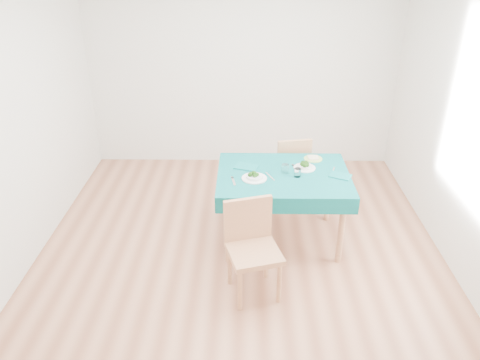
{
  "coord_description": "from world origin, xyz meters",
  "views": [
    {
      "loc": [
        0.05,
        -3.74,
        2.79
      ],
      "look_at": [
        0.0,
        0.0,
        0.85
      ],
      "focal_mm": 35.0,
      "sensor_mm": 36.0,
      "label": 1
    }
  ],
  "objects_px": {
    "chair_far": "(289,165)",
    "side_plate": "(313,159)",
    "bowl_far": "(305,165)",
    "bowl_near": "(254,175)",
    "chair_near": "(254,243)",
    "table": "(282,207)"
  },
  "relations": [
    {
      "from": "chair_far",
      "to": "side_plate",
      "type": "xyz_separation_m",
      "value": [
        0.19,
        -0.45,
        0.29
      ]
    },
    {
      "from": "chair_near",
      "to": "bowl_near",
      "type": "relative_size",
      "value": 4.42
    },
    {
      "from": "table",
      "to": "side_plate",
      "type": "xyz_separation_m",
      "value": [
        0.33,
        0.34,
        0.38
      ]
    },
    {
      "from": "chair_near",
      "to": "side_plate",
      "type": "xyz_separation_m",
      "value": [
        0.62,
        1.18,
        0.23
      ]
    },
    {
      "from": "table",
      "to": "chair_far",
      "type": "distance_m",
      "value": 0.81
    },
    {
      "from": "side_plate",
      "to": "chair_near",
      "type": "bearing_deg",
      "value": -117.84
    },
    {
      "from": "table",
      "to": "bowl_near",
      "type": "xyz_separation_m",
      "value": [
        -0.29,
        -0.11,
        0.42
      ]
    },
    {
      "from": "bowl_near",
      "to": "chair_near",
      "type": "bearing_deg",
      "value": -90.52
    },
    {
      "from": "bowl_near",
      "to": "side_plate",
      "type": "relative_size",
      "value": 1.27
    },
    {
      "from": "bowl_near",
      "to": "side_plate",
      "type": "height_order",
      "value": "bowl_near"
    },
    {
      "from": "bowl_near",
      "to": "side_plate",
      "type": "distance_m",
      "value": 0.76
    },
    {
      "from": "chair_near",
      "to": "side_plate",
      "type": "distance_m",
      "value": 1.35
    },
    {
      "from": "bowl_near",
      "to": "bowl_far",
      "type": "relative_size",
      "value": 1.11
    },
    {
      "from": "chair_far",
      "to": "chair_near",
      "type": "bearing_deg",
      "value": 64.77
    },
    {
      "from": "chair_near",
      "to": "chair_far",
      "type": "bearing_deg",
      "value": 58.9
    },
    {
      "from": "bowl_far",
      "to": "chair_near",
      "type": "bearing_deg",
      "value": -118.04
    },
    {
      "from": "bowl_near",
      "to": "bowl_far",
      "type": "bearing_deg",
      "value": 24.99
    },
    {
      "from": "chair_far",
      "to": "side_plate",
      "type": "bearing_deg",
      "value": 102.92
    },
    {
      "from": "bowl_near",
      "to": "bowl_far",
      "type": "xyz_separation_m",
      "value": [
        0.5,
        0.23,
        -0.0
      ]
    },
    {
      "from": "bowl_far",
      "to": "side_plate",
      "type": "height_order",
      "value": "bowl_far"
    },
    {
      "from": "chair_near",
      "to": "table",
      "type": "bearing_deg",
      "value": 54.3
    },
    {
      "from": "table",
      "to": "bowl_far",
      "type": "distance_m",
      "value": 0.48
    }
  ]
}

